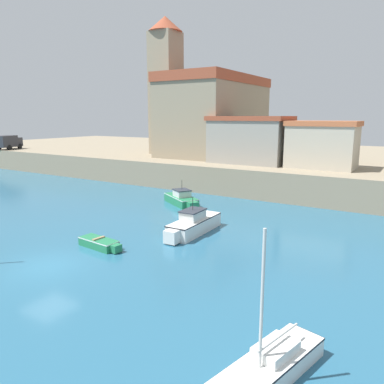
{
  "coord_description": "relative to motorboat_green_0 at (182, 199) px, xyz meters",
  "views": [
    {
      "loc": [
        16.95,
        -12.15,
        8.04
      ],
      "look_at": [
        1.11,
        13.21,
        2.0
      ],
      "focal_mm": 35.0,
      "sensor_mm": 36.0,
      "label": 1
    }
  ],
  "objects": [
    {
      "name": "ground_plane",
      "position": [
        1.84,
        -16.14,
        -0.52
      ],
      "size": [
        200.0,
        200.0,
        0.0
      ],
      "primitive_type": "plane",
      "color": "#28607F"
    },
    {
      "name": "quay_seawall",
      "position": [
        1.84,
        25.29,
        0.92
      ],
      "size": [
        120.0,
        40.0,
        2.89
      ],
      "primitive_type": "cube",
      "color": "gray",
      "rests_on": "ground"
    },
    {
      "name": "motorboat_green_0",
      "position": [
        0.0,
        0.0,
        0.0
      ],
      "size": [
        4.92,
        3.73,
        2.33
      ],
      "color": "#237A4C",
      "rests_on": "ground"
    },
    {
      "name": "sailboat_white_2",
      "position": [
        15.3,
        -18.5,
        -0.1
      ],
      "size": [
        2.47,
        5.61,
        5.0
      ],
      "color": "white",
      "rests_on": "ground"
    },
    {
      "name": "dinghy_green_3",
      "position": [
        2.13,
        -12.49,
        -0.22
      ],
      "size": [
        3.27,
        1.3,
        0.63
      ],
      "color": "#237A4C",
      "rests_on": "ground"
    },
    {
      "name": "motorboat_white_4",
      "position": [
        5.5,
        -6.84,
        0.12
      ],
      "size": [
        1.72,
        5.86,
        2.59
      ],
      "color": "white",
      "rests_on": "ground"
    },
    {
      "name": "church",
      "position": [
        -7.03,
        17.21,
        8.25
      ],
      "size": [
        13.41,
        16.89,
        18.3
      ],
      "color": "gray",
      "rests_on": "quay_seawall"
    },
    {
      "name": "harbor_shed_near_wharf",
      "position": [
        9.84,
        10.9,
        4.76
      ],
      "size": [
        6.84,
        4.57,
        4.73
      ],
      "color": "#BCB29E",
      "rests_on": "quay_seawall"
    },
    {
      "name": "harbor_shed_mid_row",
      "position": [
        1.84,
        11.17,
        4.99
      ],
      "size": [
        8.8,
        5.56,
        5.2
      ],
      "color": "gray",
      "rests_on": "quay_seawall"
    },
    {
      "name": "truck_on_quay",
      "position": [
        -38.05,
        7.11,
        3.59
      ],
      "size": [
        3.11,
        4.69,
        2.2
      ],
      "color": "#333338",
      "rests_on": "quay_seawall"
    }
  ]
}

